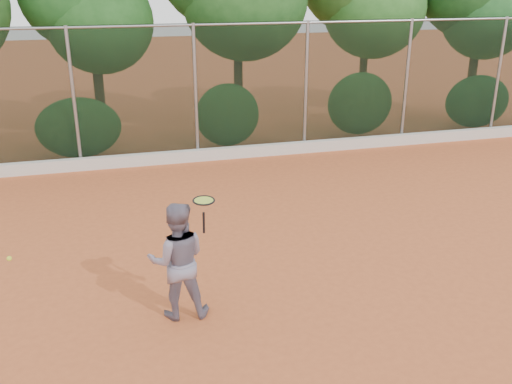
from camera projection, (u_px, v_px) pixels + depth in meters
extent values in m
plane|color=#C15A2D|center=(272.00, 288.00, 8.94)|extent=(80.00, 80.00, 0.00)
cube|color=silver|center=(199.00, 155.00, 15.04)|extent=(24.00, 0.20, 0.30)
imported|color=slate|center=(178.00, 261.00, 7.96)|extent=(0.91, 0.74, 1.73)
cube|color=black|center=(196.00, 94.00, 14.63)|extent=(24.00, 0.01, 3.50)
cylinder|color=gray|center=(193.00, 25.00, 14.03)|extent=(24.00, 0.06, 0.06)
cylinder|color=gray|center=(74.00, 100.00, 13.91)|extent=(0.09, 0.09, 3.50)
cylinder|color=gray|center=(196.00, 94.00, 14.63)|extent=(0.09, 0.09, 3.50)
cylinder|color=gray|center=(306.00, 88.00, 15.36)|extent=(0.09, 0.09, 3.50)
cylinder|color=gray|center=(406.00, 83.00, 16.08)|extent=(0.09, 0.09, 3.50)
cylinder|color=gray|center=(498.00, 78.00, 16.81)|extent=(0.09, 0.09, 3.50)
cylinder|color=#402C18|center=(100.00, 102.00, 16.32)|extent=(0.28, 0.28, 2.40)
ellipsoid|color=#1E511C|center=(100.00, 22.00, 15.50)|extent=(2.90, 2.40, 2.80)
cylinder|color=#402A18|center=(238.00, 87.00, 16.91)|extent=(0.26, 0.26, 3.00)
cylinder|color=#46331B|center=(362.00, 84.00, 18.14)|extent=(0.24, 0.24, 2.70)
ellipsoid|color=#286221|center=(375.00, 7.00, 17.26)|extent=(3.20, 2.70, 3.10)
cylinder|color=#462F1B|center=(471.00, 84.00, 18.71)|extent=(0.28, 0.28, 2.50)
ellipsoid|color=#2C752F|center=(488.00, 13.00, 17.86)|extent=(3.00, 2.50, 2.90)
ellipsoid|color=#35712B|center=(79.00, 128.00, 14.95)|extent=(2.20, 1.16, 1.60)
ellipsoid|color=#36712B|center=(228.00, 115.00, 15.88)|extent=(1.80, 1.04, 1.76)
ellipsoid|color=#39732C|center=(360.00, 104.00, 16.81)|extent=(2.00, 1.10, 1.84)
ellipsoid|color=#245F25|center=(477.00, 101.00, 17.83)|extent=(2.16, 1.12, 1.64)
cylinder|color=black|center=(204.00, 223.00, 7.76)|extent=(0.04, 0.05, 0.31)
torus|color=black|center=(204.00, 200.00, 7.58)|extent=(0.32, 0.32, 0.04)
cylinder|color=#AFC63A|center=(204.00, 200.00, 7.58)|extent=(0.27, 0.27, 0.02)
sphere|color=#D2E133|center=(9.00, 259.00, 6.90)|extent=(0.06, 0.06, 0.06)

